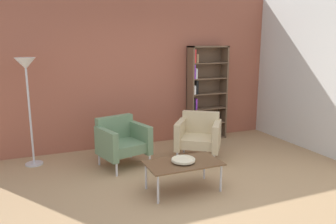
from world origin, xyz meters
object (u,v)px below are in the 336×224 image
(armchair_spare_guest, at_px, (122,141))
(floor_lamp_torchiere, at_px, (26,76))
(armchair_corner_red, at_px, (199,135))
(decorative_bowl, at_px, (183,160))
(bookshelf_tall, at_px, (204,93))
(coffee_table_low, at_px, (183,164))

(armchair_spare_guest, xyz_separation_m, floor_lamp_torchiere, (-1.34, 0.57, 1.03))
(floor_lamp_torchiere, bearing_deg, armchair_corner_red, -16.19)
(decorative_bowl, bearing_deg, armchair_corner_red, 53.11)
(floor_lamp_torchiere, bearing_deg, bookshelf_tall, 4.78)
(bookshelf_tall, height_order, decorative_bowl, bookshelf_tall)
(bookshelf_tall, xyz_separation_m, floor_lamp_torchiere, (-3.30, -0.28, 0.50))
(bookshelf_tall, height_order, floor_lamp_torchiere, bookshelf_tall)
(armchair_corner_red, xyz_separation_m, floor_lamp_torchiere, (-2.64, 0.77, 1.03))
(armchair_spare_guest, relative_size, armchair_corner_red, 0.91)
(decorative_bowl, height_order, floor_lamp_torchiere, floor_lamp_torchiere)
(coffee_table_low, relative_size, floor_lamp_torchiere, 0.57)
(decorative_bowl, relative_size, armchair_spare_guest, 0.37)
(armchair_corner_red, bearing_deg, armchair_spare_guest, -152.62)
(armchair_spare_guest, distance_m, armchair_corner_red, 1.32)
(bookshelf_tall, relative_size, armchair_spare_guest, 2.22)
(decorative_bowl, bearing_deg, armchair_spare_guest, 112.78)
(bookshelf_tall, distance_m, armchair_corner_red, 1.34)
(decorative_bowl, xyz_separation_m, armchair_spare_guest, (-0.52, 1.24, -0.02))
(armchair_corner_red, bearing_deg, bookshelf_tall, 93.39)
(coffee_table_low, bearing_deg, decorative_bowl, 90.00)
(bookshelf_tall, bearing_deg, armchair_spare_guest, -156.61)
(armchair_spare_guest, bearing_deg, bookshelf_tall, 8.23)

